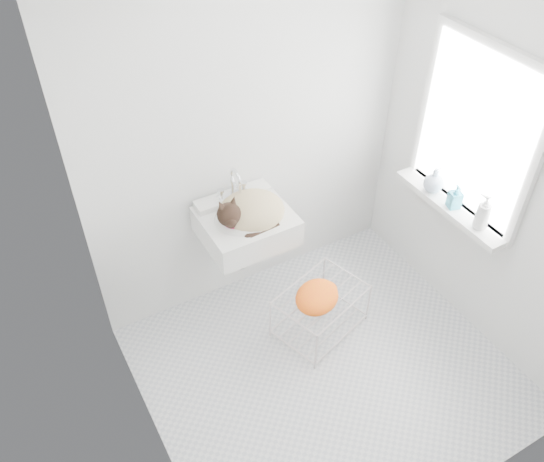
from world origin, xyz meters
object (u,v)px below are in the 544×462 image
sink (246,215)px  wire_rack (320,312)px  cat (249,211)px  bottle_b (453,207)px  bottle_a (479,227)px  bottle_c (432,190)px

sink → wire_rack: size_ratio=0.99×
cat → bottle_b: bearing=-14.6°
sink → bottle_a: (1.17, -0.80, 0.00)m
cat → wire_rack: 0.89m
wire_rack → bottle_a: bottle_a is taller
bottle_b → bottle_c: size_ratio=0.97×
bottle_b → bottle_a: bearing=-90.0°
sink → bottle_b: sink is taller
bottle_b → bottle_c: bottle_c is taller
bottle_a → bottle_b: 0.23m
wire_rack → bottle_a: 1.16m
bottle_a → bottle_c: bottle_a is taller
sink → bottle_a: bearing=-34.2°
wire_rack → bottle_a: (0.84, -0.39, 0.70)m
cat → bottle_c: cat is taller
bottle_c → bottle_a: bearing=-90.0°
cat → bottle_c: size_ratio=2.80×
sink → cat: 0.05m
sink → bottle_b: size_ratio=3.40×
sink → bottle_a: sink is taller
bottle_c → cat: bearing=162.8°
sink → cat: bearing=-53.7°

